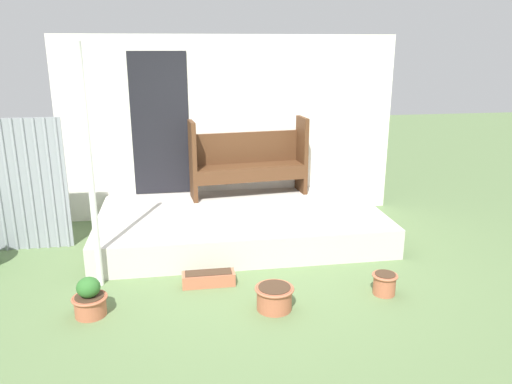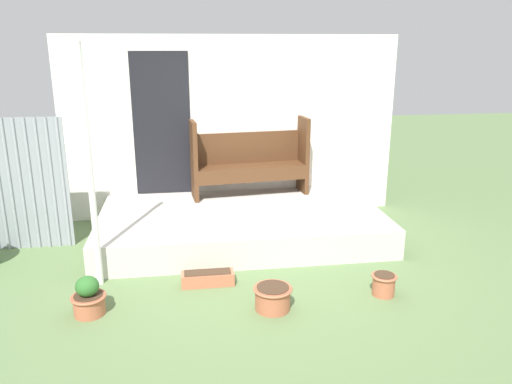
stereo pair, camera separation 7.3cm
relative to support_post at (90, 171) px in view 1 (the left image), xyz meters
name	(u,v)px [view 1 (the left image)]	position (x,y,z in m)	size (l,w,h in m)	color
ground_plane	(248,270)	(1.60, 0.09, -1.25)	(24.00, 24.00, 0.00)	#5B7547
porch_slab	(241,225)	(1.65, 1.10, -1.06)	(3.63, 2.01, 0.37)	beige
house_wall	(228,128)	(1.61, 2.13, 0.06)	(4.83, 0.08, 2.60)	white
support_post	(90,171)	(0.00, 0.00, 0.00)	(0.07, 0.07, 2.50)	white
bench	(248,158)	(1.86, 1.84, -0.34)	(1.68, 0.56, 1.10)	#4C2D19
flower_pot_left	(90,299)	(-0.01, -0.63, -1.08)	(0.33, 0.33, 0.39)	#B26042
flower_pot_middle	(274,297)	(1.73, -0.79, -1.12)	(0.38, 0.38, 0.24)	#B26042
flower_pot_right	(385,283)	(2.90, -0.67, -1.12)	(0.26, 0.26, 0.23)	#B26042
planter_box_rect	(209,279)	(1.14, -0.19, -1.18)	(0.56, 0.19, 0.15)	#B76647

